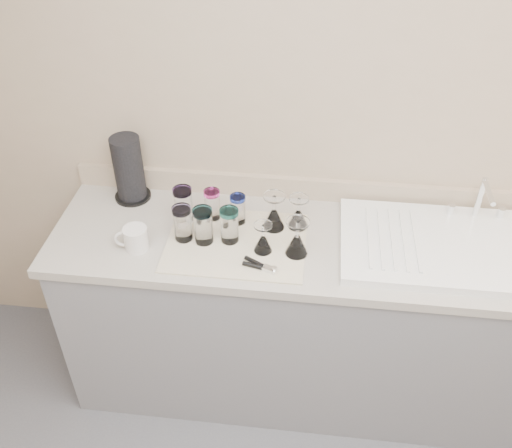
# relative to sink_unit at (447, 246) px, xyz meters

# --- Properties ---
(room_envelope) EXTENTS (3.54, 3.50, 2.52)m
(room_envelope) POSITION_rel_sink_unit_xyz_m (-0.55, -1.20, 0.64)
(room_envelope) COLOR #4C4C51
(room_envelope) RESTS_ON ground
(counter_unit) EXTENTS (2.06, 0.62, 0.90)m
(counter_unit) POSITION_rel_sink_unit_xyz_m (-0.55, -0.00, -0.47)
(counter_unit) COLOR slate
(counter_unit) RESTS_ON ground
(sink_unit) EXTENTS (0.82, 0.50, 0.22)m
(sink_unit) POSITION_rel_sink_unit_xyz_m (0.00, 0.00, 0.00)
(sink_unit) COLOR white
(sink_unit) RESTS_ON counter_unit
(dish_towel) EXTENTS (0.55, 0.42, 0.01)m
(dish_towel) POSITION_rel_sink_unit_xyz_m (-0.82, -0.06, -0.02)
(dish_towel) COLOR silver
(dish_towel) RESTS_ON counter_unit
(tumbler_teal) EXTENTS (0.08, 0.08, 0.15)m
(tumbler_teal) POSITION_rel_sink_unit_xyz_m (-1.06, 0.06, 0.07)
(tumbler_teal) COLOR white
(tumbler_teal) RESTS_ON dish_towel
(tumbler_cyan) EXTENTS (0.07, 0.07, 0.13)m
(tumbler_cyan) POSITION_rel_sink_unit_xyz_m (-0.94, 0.09, 0.06)
(tumbler_cyan) COLOR white
(tumbler_cyan) RESTS_ON dish_towel
(tumbler_purple) EXTENTS (0.06, 0.06, 0.13)m
(tumbler_purple) POSITION_rel_sink_unit_xyz_m (-0.83, 0.07, 0.05)
(tumbler_purple) COLOR white
(tumbler_purple) RESTS_ON dish_towel
(tumbler_magenta) EXTENTS (0.08, 0.08, 0.15)m
(tumbler_magenta) POSITION_rel_sink_unit_xyz_m (-1.03, -0.06, 0.06)
(tumbler_magenta) COLOR white
(tumbler_magenta) RESTS_ON dish_towel
(tumbler_blue) EXTENTS (0.08, 0.08, 0.15)m
(tumbler_blue) POSITION_rel_sink_unit_xyz_m (-0.95, -0.07, 0.07)
(tumbler_blue) COLOR white
(tumbler_blue) RESTS_ON dish_towel
(tumbler_lavender) EXTENTS (0.07, 0.07, 0.15)m
(tumbler_lavender) POSITION_rel_sink_unit_xyz_m (-0.85, -0.05, 0.06)
(tumbler_lavender) COLOR white
(tumbler_lavender) RESTS_ON dish_towel
(goblet_back_left) EXTENTS (0.09, 0.09, 0.16)m
(goblet_back_left) POSITION_rel_sink_unit_xyz_m (-0.68, 0.05, 0.04)
(goblet_back_left) COLOR white
(goblet_back_left) RESTS_ON dish_towel
(goblet_back_right) EXTENTS (0.08, 0.08, 0.14)m
(goblet_back_right) POSITION_rel_sink_unit_xyz_m (-0.59, 0.07, 0.04)
(goblet_back_right) COLOR white
(goblet_back_right) RESTS_ON dish_towel
(goblet_front_left) EXTENTS (0.07, 0.07, 0.13)m
(goblet_front_left) POSITION_rel_sink_unit_xyz_m (-0.71, -0.10, 0.03)
(goblet_front_left) COLOR white
(goblet_front_left) RESTS_ON dish_towel
(goblet_front_right) EXTENTS (0.09, 0.09, 0.16)m
(goblet_front_right) POSITION_rel_sink_unit_xyz_m (-0.58, -0.10, 0.04)
(goblet_front_right) COLOR white
(goblet_front_right) RESTS_ON dish_towel
(can_opener) EXTENTS (0.14, 0.09, 0.02)m
(can_opener) POSITION_rel_sink_unit_xyz_m (-0.71, -0.20, -0.00)
(can_opener) COLOR silver
(can_opener) RESTS_ON dish_towel
(white_mug) EXTENTS (0.14, 0.11, 0.10)m
(white_mug) POSITION_rel_sink_unit_xyz_m (-1.21, -0.13, 0.03)
(white_mug) COLOR silver
(white_mug) RESTS_ON counter_unit
(paper_towel_roll) EXTENTS (0.16, 0.16, 0.30)m
(paper_towel_roll) POSITION_rel_sink_unit_xyz_m (-1.32, 0.20, 0.13)
(paper_towel_roll) COLOR black
(paper_towel_roll) RESTS_ON counter_unit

